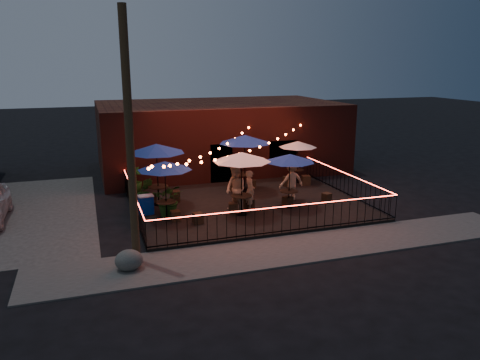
% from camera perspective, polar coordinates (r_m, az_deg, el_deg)
% --- Properties ---
extents(ground, '(110.00, 110.00, 0.00)m').
position_cam_1_polar(ground, '(19.42, 2.74, -4.91)').
color(ground, black).
rests_on(ground, ground).
extents(patio, '(10.00, 8.00, 0.15)m').
position_cam_1_polar(patio, '(21.18, 0.80, -3.04)').
color(patio, black).
rests_on(patio, ground).
extents(sidewalk, '(18.00, 2.50, 0.05)m').
position_cam_1_polar(sidewalk, '(16.63, 6.81, -8.30)').
color(sidewalk, '#3C3A37').
rests_on(sidewalk, ground).
extents(brick_building, '(14.00, 8.00, 4.00)m').
position_cam_1_polar(brick_building, '(28.49, -2.57, 5.41)').
color(brick_building, '#3C1510').
rests_on(brick_building, ground).
extents(utility_pole, '(0.26, 0.26, 8.00)m').
position_cam_1_polar(utility_pole, '(14.74, -13.29, 4.61)').
color(utility_pole, '#392A17').
rests_on(utility_pole, ground).
extents(fence_front, '(10.00, 0.04, 1.04)m').
position_cam_1_polar(fence_front, '(17.46, 5.14, -4.89)').
color(fence_front, black).
rests_on(fence_front, patio).
extents(fence_left, '(0.04, 8.00, 1.04)m').
position_cam_1_polar(fence_left, '(20.00, -12.87, -2.70)').
color(fence_left, black).
rests_on(fence_left, patio).
extents(fence_right, '(0.04, 8.00, 1.04)m').
position_cam_1_polar(fence_right, '(23.09, 12.61, -0.41)').
color(fence_right, black).
rests_on(fence_right, patio).
extents(festoon_lights, '(10.02, 8.72, 1.32)m').
position_cam_1_polar(festoon_lights, '(20.00, -1.63, 3.14)').
color(festoon_lights, '#E64819').
rests_on(festoon_lights, ground).
extents(cafe_table_0, '(2.77, 2.77, 2.40)m').
position_cam_1_polar(cafe_table_0, '(18.72, -9.17, 1.64)').
color(cafe_table_0, black).
rests_on(cafe_table_0, patio).
extents(cafe_table_1, '(3.15, 3.15, 2.76)m').
position_cam_1_polar(cafe_table_1, '(20.68, -10.16, 3.71)').
color(cafe_table_1, black).
rests_on(cafe_table_1, patio).
extents(cafe_table_2, '(3.15, 3.15, 2.65)m').
position_cam_1_polar(cafe_table_2, '(19.03, 0.20, 2.73)').
color(cafe_table_2, black).
rests_on(cafe_table_2, patio).
extents(cafe_table_3, '(2.64, 2.64, 2.78)m').
position_cam_1_polar(cafe_table_3, '(22.66, 0.60, 4.91)').
color(cafe_table_3, black).
rests_on(cafe_table_3, patio).
extents(cafe_table_4, '(2.25, 2.25, 2.38)m').
position_cam_1_polar(cafe_table_4, '(20.18, 6.10, 2.60)').
color(cafe_table_4, black).
rests_on(cafe_table_4, patio).
extents(cafe_table_5, '(2.49, 2.49, 2.19)m').
position_cam_1_polar(cafe_table_5, '(24.63, 7.06, 4.28)').
color(cafe_table_5, black).
rests_on(cafe_table_5, patio).
extents(bistro_chair_0, '(0.37, 0.37, 0.43)m').
position_cam_1_polar(bistro_chair_0, '(18.95, -7.87, -4.37)').
color(bistro_chair_0, black).
rests_on(bistro_chair_0, patio).
extents(bistro_chair_1, '(0.41, 0.41, 0.43)m').
position_cam_1_polar(bistro_chair_1, '(18.59, -5.15, -4.65)').
color(bistro_chair_1, black).
rests_on(bistro_chair_1, patio).
extents(bistro_chair_2, '(0.46, 0.46, 0.42)m').
position_cam_1_polar(bistro_chair_2, '(21.53, -10.74, -2.22)').
color(bistro_chair_2, black).
rests_on(bistro_chair_2, patio).
extents(bistro_chair_3, '(0.45, 0.45, 0.50)m').
position_cam_1_polar(bistro_chair_3, '(21.56, -7.91, -1.97)').
color(bistro_chair_3, black).
rests_on(bistro_chair_3, patio).
extents(bistro_chair_4, '(0.46, 0.46, 0.45)m').
position_cam_1_polar(bistro_chair_4, '(19.73, -0.84, -3.45)').
color(bistro_chair_4, black).
rests_on(bistro_chair_4, patio).
extents(bistro_chair_5, '(0.45, 0.45, 0.43)m').
position_cam_1_polar(bistro_chair_5, '(20.36, 1.10, -2.91)').
color(bistro_chair_5, black).
rests_on(bistro_chair_5, patio).
extents(bistro_chair_6, '(0.43, 0.43, 0.43)m').
position_cam_1_polar(bistro_chair_6, '(23.03, -0.90, -0.86)').
color(bistro_chair_6, black).
rests_on(bistro_chair_6, patio).
extents(bistro_chair_7, '(0.42, 0.42, 0.41)m').
position_cam_1_polar(bistro_chair_7, '(23.64, 1.50, -0.49)').
color(bistro_chair_7, black).
rests_on(bistro_chair_7, patio).
extents(bistro_chair_8, '(0.45, 0.45, 0.44)m').
position_cam_1_polar(bistro_chair_8, '(20.77, 5.82, -2.62)').
color(bistro_chair_8, black).
rests_on(bistro_chair_8, patio).
extents(bistro_chair_9, '(0.44, 0.44, 0.41)m').
position_cam_1_polar(bistro_chair_9, '(21.69, 10.52, -2.10)').
color(bistro_chair_9, black).
rests_on(bistro_chair_9, patio).
extents(bistro_chair_10, '(0.47, 0.47, 0.51)m').
position_cam_1_polar(bistro_chair_10, '(24.08, 5.88, -0.17)').
color(bistro_chair_10, black).
rests_on(bistro_chair_10, patio).
extents(bistro_chair_11, '(0.49, 0.49, 0.49)m').
position_cam_1_polar(bistro_chair_11, '(24.45, 8.04, -0.04)').
color(bistro_chair_11, black).
rests_on(bistro_chair_11, patio).
extents(patron_a, '(0.43, 0.64, 1.75)m').
position_cam_1_polar(patron_a, '(19.95, 1.22, -1.30)').
color(patron_a, tan).
rests_on(patron_a, patio).
extents(patron_b, '(1.05, 1.17, 1.98)m').
position_cam_1_polar(patron_b, '(19.68, -0.53, -1.17)').
color(patron_b, '#D4AE94').
rests_on(patron_b, patio).
extents(patron_c, '(1.21, 0.73, 1.83)m').
position_cam_1_polar(patron_c, '(21.60, 6.28, -0.05)').
color(patron_c, tan).
rests_on(patron_c, patio).
extents(potted_shrub_a, '(1.55, 1.45, 1.40)m').
position_cam_1_polar(potted_shrub_a, '(19.48, -8.63, -2.38)').
color(potted_shrub_a, '#194110').
rests_on(potted_shrub_a, patio).
extents(potted_shrub_b, '(0.72, 0.60, 1.26)m').
position_cam_1_polar(potted_shrub_b, '(21.17, -11.48, -1.36)').
color(potted_shrub_b, '#11360A').
rests_on(potted_shrub_b, patio).
extents(potted_shrub_c, '(0.89, 0.89, 1.23)m').
position_cam_1_polar(potted_shrub_c, '(23.33, -12.67, -0.01)').
color(potted_shrub_c, '#0F3B0C').
rests_on(potted_shrub_c, patio).
extents(cooler, '(0.66, 0.51, 0.82)m').
position_cam_1_polar(cooler, '(19.96, -11.39, -2.95)').
color(cooler, '#082FA4').
rests_on(cooler, patio).
extents(boulder, '(1.09, 1.02, 0.69)m').
position_cam_1_polar(boulder, '(15.22, -13.40, -9.50)').
color(boulder, '#454540').
rests_on(boulder, ground).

